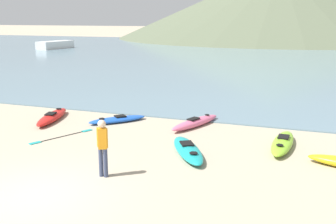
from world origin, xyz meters
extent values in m
plane|color=tan|center=(0.00, 0.00, 0.00)|extent=(400.00, 400.00, 0.00)
cube|color=slate|center=(0.00, 44.01, 0.03)|extent=(160.00, 70.00, 0.06)
cone|color=#5B664C|center=(-1.26, 89.66, 8.08)|extent=(74.57, 74.57, 16.15)
cone|color=#5B664C|center=(6.15, 93.59, 4.37)|extent=(78.73, 78.73, 8.73)
ellipsoid|color=blue|center=(-1.37, 7.65, 0.12)|extent=(2.35, 2.45, 0.25)
cube|color=black|center=(-1.28, 7.74, 0.27)|extent=(0.61, 0.62, 0.05)
cylinder|color=black|center=(-1.87, 7.10, 0.26)|extent=(0.25, 0.25, 0.02)
ellipsoid|color=#8CCC2D|center=(5.99, 6.48, 0.17)|extent=(0.87, 3.13, 0.35)
cube|color=black|center=(5.99, 6.63, 0.37)|extent=(0.41, 0.58, 0.05)
cylinder|color=black|center=(5.94, 5.63, 0.36)|extent=(0.24, 0.24, 0.02)
ellipsoid|color=#E5668C|center=(2.17, 8.18, 0.17)|extent=(1.65, 3.20, 0.35)
cube|color=black|center=(2.12, 8.03, 0.37)|extent=(0.49, 0.65, 0.05)
cylinder|color=black|center=(2.48, 9.01, 0.36)|extent=(0.20, 0.20, 0.02)
ellipsoid|color=red|center=(-4.38, 6.92, 0.17)|extent=(1.54, 3.33, 0.34)
cube|color=black|center=(-4.33, 6.76, 0.36)|extent=(0.53, 0.67, 0.05)
cylinder|color=black|center=(-4.61, 7.78, 0.35)|extent=(0.25, 0.25, 0.02)
ellipsoid|color=teal|center=(2.92, 4.60, 0.16)|extent=(2.19, 2.99, 0.32)
cube|color=black|center=(2.85, 4.73, 0.35)|extent=(0.64, 0.68, 0.05)
cylinder|color=black|center=(3.34, 3.88, 0.34)|extent=(0.27, 0.27, 0.02)
cylinder|color=#384260|center=(1.05, 1.84, 0.44)|extent=(0.13, 0.13, 0.89)
cylinder|color=#384260|center=(1.21, 1.84, 0.44)|extent=(0.13, 0.13, 0.89)
cube|color=orange|center=(1.13, 1.84, 1.20)|extent=(0.30, 0.29, 0.63)
cylinder|color=orange|center=(1.00, 1.84, 1.22)|extent=(0.09, 0.09, 0.60)
cylinder|color=orange|center=(1.27, 1.84, 1.22)|extent=(0.09, 0.09, 0.60)
sphere|color=beige|center=(1.13, 1.84, 1.64)|extent=(0.24, 0.24, 0.24)
cube|color=white|center=(-30.08, 43.21, 0.62)|extent=(3.05, 6.25, 1.13)
cylinder|color=black|center=(-2.41, 4.86, 0.01)|extent=(0.81, 1.74, 0.03)
cube|color=teal|center=(-2.89, 3.79, 0.01)|extent=(0.35, 0.48, 0.03)
cube|color=teal|center=(-1.93, 5.92, 0.01)|extent=(0.35, 0.48, 0.03)
camera|label=1|loc=(6.71, -7.86, 4.65)|focal=42.00mm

